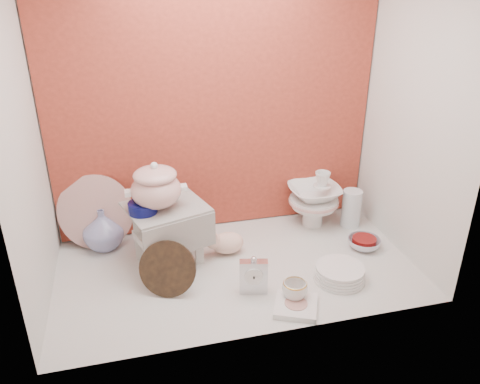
# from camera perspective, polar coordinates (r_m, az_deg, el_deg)

# --- Properties ---
(ground) EXTENTS (1.80, 1.80, 0.00)m
(ground) POSITION_cam_1_polar(r_m,az_deg,el_deg) (2.46, -0.34, -9.12)
(ground) COLOR silver
(ground) RESTS_ON ground
(niche_shell) EXTENTS (1.86, 1.03, 1.53)m
(niche_shell) POSITION_cam_1_polar(r_m,az_deg,el_deg) (2.25, -1.53, 13.48)
(niche_shell) COLOR #B53F2D
(niche_shell) RESTS_ON ground
(step_stool) EXTENTS (0.46, 0.42, 0.32)m
(step_stool) POSITION_cam_1_polar(r_m,az_deg,el_deg) (2.47, -8.67, -4.95)
(step_stool) COLOR silver
(step_stool) RESTS_ON ground
(soup_tureen) EXTENTS (0.36, 0.36, 0.25)m
(soup_tureen) POSITION_cam_1_polar(r_m,az_deg,el_deg) (2.33, -10.08, 0.77)
(soup_tureen) COLOR white
(soup_tureen) RESTS_ON step_stool
(cobalt_bowl) EXTENTS (0.19, 0.19, 0.05)m
(cobalt_bowl) POSITION_cam_1_polar(r_m,az_deg,el_deg) (2.34, -11.60, -1.82)
(cobalt_bowl) COLOR #0A0C4C
(cobalt_bowl) RESTS_ON step_stool
(floral_platter) EXTENTS (0.43, 0.21, 0.40)m
(floral_platter) POSITION_cam_1_polar(r_m,az_deg,el_deg) (2.68, -16.97, -2.32)
(floral_platter) COLOR silver
(floral_platter) RESTS_ON ground
(blue_white_vase) EXTENTS (0.29, 0.29, 0.23)m
(blue_white_vase) POSITION_cam_1_polar(r_m,az_deg,el_deg) (2.67, -16.12, -4.32)
(blue_white_vase) COLOR white
(blue_white_vase) RESTS_ON ground
(lacquer_tray) EXTENTS (0.29, 0.19, 0.26)m
(lacquer_tray) POSITION_cam_1_polar(r_m,az_deg,el_deg) (2.25, -8.69, -9.11)
(lacquer_tray) COLOR black
(lacquer_tray) RESTS_ON ground
(mantel_clock) EXTENTS (0.14, 0.07, 0.19)m
(mantel_clock) POSITION_cam_1_polar(r_m,az_deg,el_deg) (2.25, 1.64, -9.93)
(mantel_clock) COLOR silver
(mantel_clock) RESTS_ON ground
(plush_pig) EXTENTS (0.25, 0.21, 0.13)m
(plush_pig) POSITION_cam_1_polar(r_m,az_deg,el_deg) (2.55, -1.49, -6.09)
(plush_pig) COLOR beige
(plush_pig) RESTS_ON ground
(teacup_saucer) EXTENTS (0.19, 0.19, 0.01)m
(teacup_saucer) POSITION_cam_1_polar(r_m,az_deg,el_deg) (2.26, 6.52, -12.65)
(teacup_saucer) COLOR white
(teacup_saucer) RESTS_ON ground
(gold_rim_teacup) EXTENTS (0.15, 0.15, 0.09)m
(gold_rim_teacup) POSITION_cam_1_polar(r_m,az_deg,el_deg) (2.23, 6.58, -11.63)
(gold_rim_teacup) COLOR white
(gold_rim_teacup) RESTS_ON teacup_saucer
(lattice_dish) EXTENTS (0.25, 0.25, 0.03)m
(lattice_dish) POSITION_cam_1_polar(r_m,az_deg,el_deg) (2.21, 6.72, -13.43)
(lattice_dish) COLOR white
(lattice_dish) RESTS_ON ground
(dinner_plate_stack) EXTENTS (0.25, 0.25, 0.07)m
(dinner_plate_stack) POSITION_cam_1_polar(r_m,az_deg,el_deg) (2.41, 11.87, -9.51)
(dinner_plate_stack) COLOR white
(dinner_plate_stack) RESTS_ON ground
(crystal_bowl) EXTENTS (0.19, 0.19, 0.06)m
(crystal_bowl) POSITION_cam_1_polar(r_m,az_deg,el_deg) (2.70, 14.64, -5.97)
(crystal_bowl) COLOR silver
(crystal_bowl) RESTS_ON ground
(clear_glass_vase) EXTENTS (0.13, 0.13, 0.22)m
(clear_glass_vase) POSITION_cam_1_polar(r_m,az_deg,el_deg) (2.87, 13.21, -1.91)
(clear_glass_vase) COLOR silver
(clear_glass_vase) RESTS_ON ground
(porcelain_tower) EXTENTS (0.31, 0.31, 0.34)m
(porcelain_tower) POSITION_cam_1_polar(r_m,az_deg,el_deg) (2.81, 8.86, -0.81)
(porcelain_tower) COLOR white
(porcelain_tower) RESTS_ON ground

